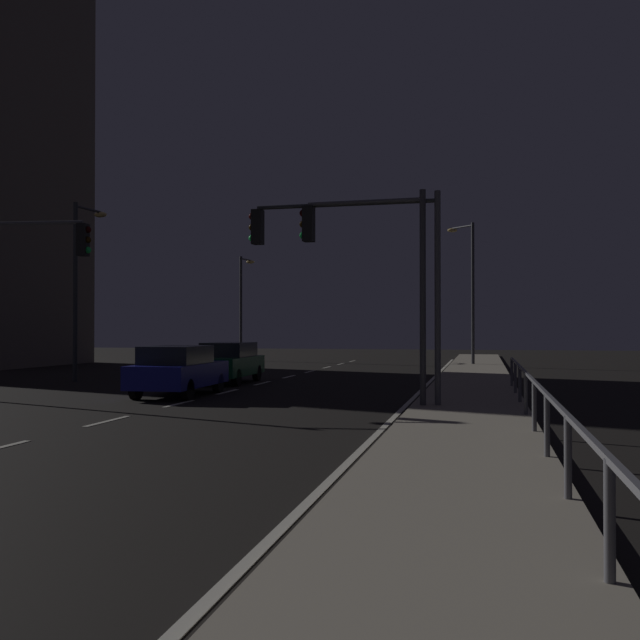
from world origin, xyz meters
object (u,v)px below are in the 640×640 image
(car, at_px, (178,370))
(street_lamp_far_end, at_px, (243,298))
(street_lamp_median, at_px, (469,280))
(car_oncoming, at_px, (228,362))
(traffic_light_overhead_east, at_px, (352,254))
(traffic_light_near_left, at_px, (369,256))
(street_lamp_mid_block, at_px, (80,274))
(traffic_light_mid_right, at_px, (18,269))

(car, xyz_separation_m, street_lamp_far_end, (-6.38, 25.41, 3.34))
(car, relative_size, street_lamp_median, 0.56)
(car_oncoming, xyz_separation_m, traffic_light_overhead_east, (6.28, -7.88, 3.27))
(car, height_order, car_oncoming, same)
(car_oncoming, bearing_deg, traffic_light_near_left, -49.73)
(car, relative_size, traffic_light_overhead_east, 0.81)
(street_lamp_far_end, height_order, street_lamp_mid_block, street_lamp_mid_block)
(traffic_light_overhead_east, xyz_separation_m, street_lamp_far_end, (-12.28, 27.68, 0.07))
(car_oncoming, height_order, street_lamp_median, street_lamp_median)
(car, distance_m, car_oncoming, 5.62)
(car, relative_size, traffic_light_near_left, 0.80)
(street_lamp_far_end, distance_m, street_lamp_mid_block, 20.01)
(traffic_light_mid_right, relative_size, street_lamp_median, 0.69)
(car, height_order, traffic_light_mid_right, traffic_light_mid_right)
(street_lamp_median, relative_size, street_lamp_far_end, 1.14)
(car, distance_m, traffic_light_mid_right, 5.61)
(traffic_light_near_left, xyz_separation_m, traffic_light_mid_right, (-10.61, 0.30, -0.14))
(traffic_light_near_left, height_order, street_lamp_mid_block, street_lamp_mid_block)
(traffic_light_overhead_east, bearing_deg, car_oncoming, 128.56)
(street_lamp_mid_block, bearing_deg, street_lamp_far_end, 89.45)
(traffic_light_near_left, distance_m, street_lamp_far_end, 30.57)
(car_oncoming, relative_size, street_lamp_mid_block, 0.62)
(car, bearing_deg, street_lamp_median, 67.77)
(street_lamp_far_end, relative_size, street_lamp_mid_block, 0.97)
(street_lamp_median, height_order, street_lamp_mid_block, street_lamp_median)
(car, distance_m, traffic_light_overhead_east, 7.12)
(car_oncoming, xyz_separation_m, street_lamp_mid_block, (-6.19, -0.21, 3.49))
(car, relative_size, car_oncoming, 1.00)
(street_lamp_median, bearing_deg, traffic_light_near_left, -95.28)
(street_lamp_median, height_order, street_lamp_far_end, street_lamp_median)
(traffic_light_overhead_east, bearing_deg, traffic_light_mid_right, 178.87)
(traffic_light_mid_right, height_order, street_lamp_far_end, street_lamp_far_end)
(traffic_light_near_left, bearing_deg, street_lamp_median, 84.72)
(car, relative_size, traffic_light_mid_right, 0.81)
(street_lamp_median, xyz_separation_m, street_lamp_far_end, (-14.90, 4.56, -0.69))
(car_oncoming, distance_m, traffic_light_overhead_east, 10.59)
(traffic_light_near_left, height_order, traffic_light_mid_right, traffic_light_near_left)
(traffic_light_near_left, bearing_deg, traffic_light_overhead_east, 168.41)
(traffic_light_mid_right, bearing_deg, car, 26.02)
(car_oncoming, distance_m, traffic_light_mid_right, 9.11)
(traffic_light_overhead_east, bearing_deg, street_lamp_far_end, 113.92)
(traffic_light_mid_right, distance_m, traffic_light_overhead_east, 10.13)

